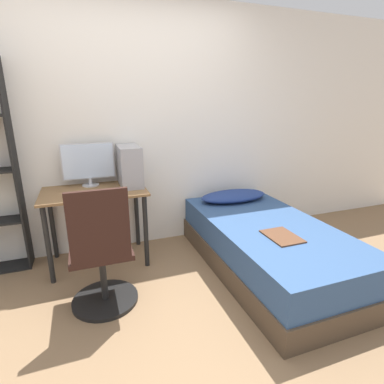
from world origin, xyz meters
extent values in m
plane|color=#846647|center=(0.00, 0.00, 0.00)|extent=(14.00, 14.00, 0.00)
cube|color=silver|center=(0.00, 1.52, 1.25)|extent=(8.00, 0.05, 2.50)
cube|color=brown|center=(-0.38, 1.20, 0.72)|extent=(0.94, 0.58, 0.02)
cylinder|color=black|center=(-0.80, 0.96, 0.36)|extent=(0.04, 0.04, 0.71)
cylinder|color=black|center=(0.04, 0.96, 0.36)|extent=(0.04, 0.04, 0.71)
cylinder|color=black|center=(-0.80, 1.44, 0.36)|extent=(0.04, 0.04, 0.71)
cylinder|color=black|center=(0.04, 1.44, 0.36)|extent=(0.04, 0.04, 0.71)
cube|color=black|center=(-1.02, 1.38, 0.95)|extent=(0.02, 0.23, 1.89)
cylinder|color=black|center=(-0.39, 0.54, 0.01)|extent=(0.51, 0.51, 0.03)
cylinder|color=black|center=(-0.39, 0.54, 0.23)|extent=(0.05, 0.05, 0.41)
cube|color=black|center=(-0.39, 0.54, 0.46)|extent=(0.44, 0.44, 0.04)
cube|color=black|center=(-0.39, 0.33, 0.73)|extent=(0.40, 0.04, 0.50)
cube|color=#4C3D2D|center=(1.10, 0.53, 0.10)|extent=(1.01, 1.92, 0.21)
cube|color=#33517F|center=(1.10, 0.53, 0.33)|extent=(0.98, 1.89, 0.25)
ellipsoid|color=navy|center=(1.10, 1.23, 0.51)|extent=(0.76, 0.36, 0.11)
cube|color=#56331E|center=(1.03, 0.25, 0.46)|extent=(0.24, 0.32, 0.01)
cylinder|color=#B7B7BC|center=(-0.40, 1.39, 0.74)|extent=(0.16, 0.16, 0.01)
cylinder|color=#B7B7BC|center=(-0.40, 1.39, 0.78)|extent=(0.04, 0.04, 0.07)
cube|color=#B7B7BC|center=(-0.40, 1.40, 0.98)|extent=(0.49, 0.01, 0.35)
cube|color=silver|center=(-0.40, 1.39, 0.98)|extent=(0.46, 0.01, 0.32)
cube|color=black|center=(-0.43, 1.09, 0.74)|extent=(0.40, 0.11, 0.02)
cube|color=#99999E|center=(-0.03, 1.27, 0.93)|extent=(0.20, 0.40, 0.39)
ellipsoid|color=silver|center=(-0.18, 1.09, 0.74)|extent=(0.06, 0.09, 0.02)
camera|label=1|loc=(-0.44, -1.61, 1.52)|focal=28.00mm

